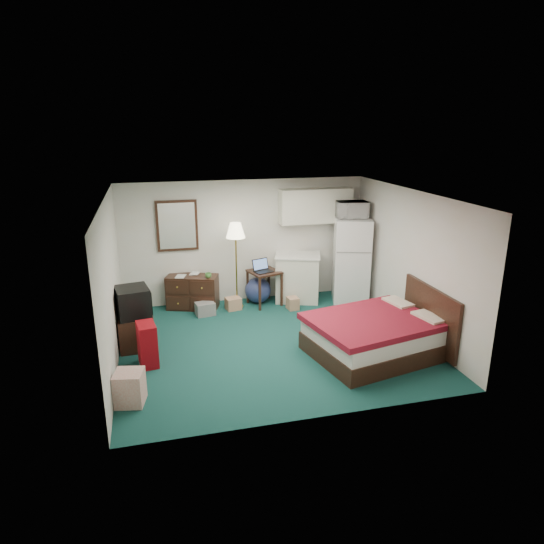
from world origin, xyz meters
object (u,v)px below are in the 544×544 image
object	(u,v)px
kitchen_counter	(297,278)
tv_stand	(137,331)
dresser	(193,292)
fridge	(351,260)
desk	(264,288)
suitcase	(147,344)
bed	(374,337)
floor_lamp	(236,266)

from	to	relation	value
kitchen_counter	tv_stand	bearing A→B (deg)	-136.60
dresser	fridge	size ratio (longest dim) A/B	0.57
desk	tv_stand	size ratio (longest dim) A/B	1.18
fridge	tv_stand	distance (m)	4.53
fridge	suitcase	world-z (taller)	fridge
bed	desk	bearing A→B (deg)	102.13
desk	fridge	xyz separation A→B (m)	(1.81, -0.17, 0.51)
suitcase	floor_lamp	bearing A→B (deg)	41.18
kitchen_counter	bed	distance (m)	2.75
dresser	floor_lamp	bearing A→B (deg)	9.05
fridge	dresser	bearing A→B (deg)	-168.62
fridge	tv_stand	size ratio (longest dim) A/B	2.85
dresser	suitcase	world-z (taller)	same
desk	suitcase	distance (m)	3.13
desk	dresser	bearing A→B (deg)	156.65
floor_lamp	bed	bearing A→B (deg)	-56.32
floor_lamp	suitcase	size ratio (longest dim) A/B	2.56
fridge	bed	distance (m)	2.59
dresser	suitcase	xyz separation A→B (m)	(-0.90, -2.25, -0.00)
desk	tv_stand	bearing A→B (deg)	-167.75
suitcase	tv_stand	bearing A→B (deg)	95.33
floor_lamp	suitcase	xyz separation A→B (m)	(-1.77, -2.08, -0.53)
desk	fridge	bearing A→B (deg)	-22.13
desk	kitchen_counter	world-z (taller)	kitchen_counter
kitchen_counter	dresser	bearing A→B (deg)	-163.09
dresser	bed	xyz separation A→B (m)	(2.61, -2.78, -0.03)
floor_lamp	bed	xyz separation A→B (m)	(1.74, -2.62, -0.56)
dresser	fridge	xyz separation A→B (m)	(3.25, -0.34, 0.53)
floor_lamp	bed	distance (m)	3.20
kitchen_counter	tv_stand	xyz separation A→B (m)	(-3.24, -1.49, -0.20)
desk	fridge	distance (m)	1.89
bed	suitcase	world-z (taller)	suitcase
kitchen_counter	floor_lamp	bearing A→B (deg)	-157.10
kitchen_counter	bed	xyz separation A→B (m)	(0.44, -2.71, -0.17)
fridge	tv_stand	xyz separation A→B (m)	(-4.32, -1.22, -0.59)
fridge	bed	world-z (taller)	fridge
floor_lamp	desk	xyz separation A→B (m)	(0.57, -0.00, -0.51)
floor_lamp	fridge	distance (m)	2.39
suitcase	kitchen_counter	bearing A→B (deg)	26.85
dresser	tv_stand	size ratio (longest dim) A/B	1.63
kitchen_counter	tv_stand	world-z (taller)	kitchen_counter
bed	suitcase	bearing A→B (deg)	159.32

